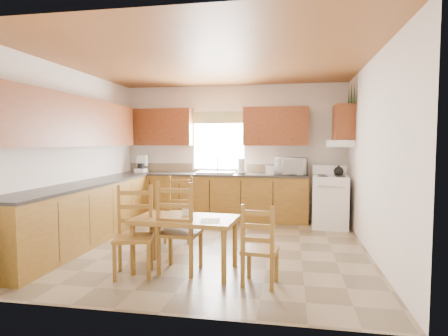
% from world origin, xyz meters
% --- Properties ---
extents(floor, '(4.50, 4.50, 0.00)m').
position_xyz_m(floor, '(0.00, 0.00, 0.00)').
color(floor, '#827358').
rests_on(floor, ground).
extents(ceiling, '(4.50, 4.50, 0.00)m').
position_xyz_m(ceiling, '(0.00, 0.00, 2.70)').
color(ceiling, '#975A2B').
rests_on(ceiling, floor).
extents(wall_left, '(4.50, 4.50, 0.00)m').
position_xyz_m(wall_left, '(-2.25, 0.00, 1.35)').
color(wall_left, silver).
rests_on(wall_left, floor).
extents(wall_right, '(4.50, 4.50, 0.00)m').
position_xyz_m(wall_right, '(2.25, 0.00, 1.35)').
color(wall_right, silver).
rests_on(wall_right, floor).
extents(wall_back, '(4.50, 4.50, 0.00)m').
position_xyz_m(wall_back, '(0.00, 2.25, 1.35)').
color(wall_back, silver).
rests_on(wall_back, floor).
extents(wall_front, '(4.50, 4.50, 0.00)m').
position_xyz_m(wall_front, '(0.00, -2.25, 1.35)').
color(wall_front, silver).
rests_on(wall_front, floor).
extents(lower_cab_back, '(3.75, 0.60, 0.88)m').
position_xyz_m(lower_cab_back, '(-0.38, 1.95, 0.44)').
color(lower_cab_back, brown).
rests_on(lower_cab_back, floor).
extents(lower_cab_left, '(0.60, 3.60, 0.88)m').
position_xyz_m(lower_cab_left, '(-1.95, -0.15, 0.44)').
color(lower_cab_left, brown).
rests_on(lower_cab_left, floor).
extents(counter_back, '(3.75, 0.63, 0.04)m').
position_xyz_m(counter_back, '(-0.38, 1.95, 0.90)').
color(counter_back, '#33302E').
rests_on(counter_back, lower_cab_back).
extents(counter_left, '(0.63, 3.60, 0.04)m').
position_xyz_m(counter_left, '(-1.95, -0.15, 0.90)').
color(counter_left, '#33302E').
rests_on(counter_left, lower_cab_left).
extents(backsplash, '(3.75, 0.01, 0.18)m').
position_xyz_m(backsplash, '(-0.38, 2.24, 1.01)').
color(backsplash, '#857556').
rests_on(backsplash, counter_back).
extents(upper_cab_back_left, '(1.41, 0.33, 0.75)m').
position_xyz_m(upper_cab_back_left, '(-1.55, 2.08, 1.85)').
color(upper_cab_back_left, brown).
rests_on(upper_cab_back_left, wall_back).
extents(upper_cab_back_right, '(1.25, 0.33, 0.75)m').
position_xyz_m(upper_cab_back_right, '(0.86, 2.08, 1.85)').
color(upper_cab_back_right, brown).
rests_on(upper_cab_back_right, wall_back).
extents(upper_cab_left, '(0.33, 3.60, 0.75)m').
position_xyz_m(upper_cab_left, '(-2.08, -0.15, 1.85)').
color(upper_cab_left, brown).
rests_on(upper_cab_left, wall_left).
extents(upper_cab_stove, '(0.33, 0.62, 0.62)m').
position_xyz_m(upper_cab_stove, '(2.08, 1.65, 1.90)').
color(upper_cab_stove, brown).
rests_on(upper_cab_stove, wall_right).
extents(range_hood, '(0.44, 0.62, 0.12)m').
position_xyz_m(range_hood, '(2.03, 1.65, 1.52)').
color(range_hood, white).
rests_on(range_hood, wall_right).
extents(window_frame, '(1.13, 0.02, 1.18)m').
position_xyz_m(window_frame, '(-0.30, 2.22, 1.55)').
color(window_frame, white).
rests_on(window_frame, wall_back).
extents(window_pane, '(1.05, 0.01, 1.10)m').
position_xyz_m(window_pane, '(-0.30, 2.21, 1.55)').
color(window_pane, white).
rests_on(window_pane, wall_back).
extents(window_valance, '(1.19, 0.01, 0.24)m').
position_xyz_m(window_valance, '(-0.30, 2.19, 2.05)').
color(window_valance, '#527634').
rests_on(window_valance, wall_back).
extents(sink_basin, '(0.75, 0.45, 0.04)m').
position_xyz_m(sink_basin, '(-0.30, 1.95, 0.94)').
color(sink_basin, silver).
rests_on(sink_basin, counter_back).
extents(pine_decal_a, '(0.22, 0.22, 0.36)m').
position_xyz_m(pine_decal_a, '(2.21, 1.33, 2.38)').
color(pine_decal_a, '#193F22').
rests_on(pine_decal_a, wall_right).
extents(pine_decal_b, '(0.22, 0.22, 0.36)m').
position_xyz_m(pine_decal_b, '(2.21, 1.65, 2.42)').
color(pine_decal_b, '#193F22').
rests_on(pine_decal_b, wall_right).
extents(pine_decal_c, '(0.22, 0.22, 0.36)m').
position_xyz_m(pine_decal_c, '(2.21, 1.97, 2.38)').
color(pine_decal_c, '#193F22').
rests_on(pine_decal_c, wall_right).
extents(stove, '(0.68, 0.69, 0.92)m').
position_xyz_m(stove, '(1.88, 1.59, 0.46)').
color(stove, white).
rests_on(stove, floor).
extents(coffeemaker, '(0.30, 0.33, 0.38)m').
position_xyz_m(coffeemaker, '(-1.90, 1.99, 1.11)').
color(coffeemaker, white).
rests_on(coffeemaker, counter_back).
extents(paper_towel, '(0.16, 0.16, 0.30)m').
position_xyz_m(paper_towel, '(0.21, 1.90, 1.07)').
color(paper_towel, white).
rests_on(paper_towel, counter_back).
extents(toaster, '(0.21, 0.14, 0.17)m').
position_xyz_m(toaster, '(0.79, 1.91, 1.01)').
color(toaster, white).
rests_on(toaster, counter_back).
extents(microwave, '(0.59, 0.46, 0.33)m').
position_xyz_m(microwave, '(1.17, 1.95, 1.08)').
color(microwave, white).
rests_on(microwave, counter_back).
extents(dining_table, '(1.26, 0.77, 0.65)m').
position_xyz_m(dining_table, '(-0.08, -1.08, 0.32)').
color(dining_table, brown).
rests_on(dining_table, floor).
extents(chair_near_left, '(0.48, 0.46, 1.09)m').
position_xyz_m(chair_near_left, '(-0.13, -1.11, 0.54)').
color(chair_near_left, brown).
rests_on(chair_near_left, floor).
extents(chair_near_right, '(0.41, 0.40, 0.89)m').
position_xyz_m(chair_near_right, '(0.84, -1.37, 0.44)').
color(chair_near_right, brown).
rests_on(chair_near_right, floor).
extents(chair_far_left, '(0.53, 0.51, 1.03)m').
position_xyz_m(chair_far_left, '(-0.62, -1.35, 0.51)').
color(chair_far_left, brown).
rests_on(chair_far_left, floor).
extents(chair_far_right, '(0.46, 0.45, 1.00)m').
position_xyz_m(chair_far_right, '(-0.55, 0.21, 0.50)').
color(chair_far_right, brown).
rests_on(chair_far_right, floor).
extents(table_paper, '(0.27, 0.33, 0.00)m').
position_xyz_m(table_paper, '(0.26, -1.23, 0.65)').
color(table_paper, white).
rests_on(table_paper, dining_table).
extents(table_card, '(0.09, 0.04, 0.11)m').
position_xyz_m(table_card, '(-0.10, -0.99, 0.71)').
color(table_card, white).
rests_on(table_card, dining_table).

